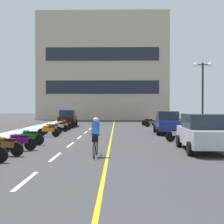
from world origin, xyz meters
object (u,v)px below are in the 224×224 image
street_lamp_mid (203,82)px  parked_car_near (202,132)px  motorcycle_13 (149,122)px  parked_car_far (68,118)px  motorcycle_8 (51,128)px  motorcycle_6 (179,134)px  parked_car_mid (167,122)px  motorcycle_10 (63,125)px  cyclist_rider (95,136)px  motorcycle_9 (59,126)px  motorcycle_3 (6,145)px  motorcycle_7 (48,130)px  motorcycle_12 (153,123)px  motorcycle_4 (18,141)px  motorcycle_11 (67,124)px  motorcycle_5 (29,137)px

street_lamp_mid → parked_car_near: (-2.29, -7.53, -3.11)m
motorcycle_13 → street_lamp_mid: bearing=-76.5°
parked_car_far → motorcycle_8: size_ratio=2.52×
street_lamp_mid → motorcycle_6: bearing=-124.2°
street_lamp_mid → parked_car_far: street_lamp_mid is taller
parked_car_mid → motorcycle_8: bearing=-177.5°
motorcycle_10 → cyclist_rider: cyclist_rider is taller
motorcycle_13 → cyclist_rider: cyclist_rider is taller
parked_car_mid → parked_car_near: bearing=-89.4°
motorcycle_6 → motorcycle_9: bearing=141.8°
parked_car_near → motorcycle_8: parked_car_near is taller
motorcycle_6 → cyclist_rider: size_ratio=0.96×
parked_car_near → motorcycle_9: bearing=130.2°
motorcycle_6 → motorcycle_9: 11.36m
parked_car_near → motorcycle_8: bearing=137.2°
parked_car_mid → motorcycle_3: parked_car_mid is taller
motorcycle_7 → motorcycle_12: same height
parked_car_mid → parked_car_far: size_ratio=1.00×
parked_car_far → motorcycle_6: size_ratio=2.52×
motorcycle_7 → motorcycle_13: (8.66, 12.28, 0.00)m
parked_car_far → motorcycle_6: bearing=-55.9°
street_lamp_mid → motorcycle_10: street_lamp_mid is taller
parked_car_near → motorcycle_4: (-8.96, -0.07, -0.44)m
parked_car_near → motorcycle_6: 3.85m
parked_car_near → street_lamp_mid: bearing=73.1°
motorcycle_3 → motorcycle_8: (-0.31, 10.17, 0.00)m
motorcycle_9 → motorcycle_11: (-0.03, 3.78, 0.00)m
motorcycle_6 → motorcycle_8: 10.31m
motorcycle_8 → parked_car_near: bearing=-42.8°
motorcycle_7 → cyclist_rider: (4.03, -8.12, 0.41)m
motorcycle_8 → motorcycle_10: 3.82m
motorcycle_3 → motorcycle_5: same height
parked_car_far → motorcycle_7: parked_car_far is taller
street_lamp_mid → motorcycle_8: bearing=174.5°
motorcycle_3 → motorcycle_11: bearing=90.6°
motorcycle_4 → motorcycle_5: same height
motorcycle_8 → cyclist_rider: bearing=-67.2°
parked_car_mid → parked_car_far: (-9.52, 8.62, 0.00)m
motorcycle_5 → motorcycle_10: 10.31m
motorcycle_11 → motorcycle_7: bearing=-89.2°
motorcycle_7 → motorcycle_9: 4.26m
motorcycle_9 → parked_car_near: bearing=-49.8°
parked_car_far → cyclist_rider: 19.74m
motorcycle_8 → cyclist_rider: (4.28, -10.19, 0.41)m
street_lamp_mid → motorcycle_6: (-2.53, -3.72, -3.55)m
motorcycle_5 → motorcycle_10: (-0.07, 10.31, 0.00)m
motorcycle_5 → motorcycle_12: 17.09m
motorcycle_10 → motorcycle_13: 10.83m
motorcycle_5 → motorcycle_12: bearing=58.9°
motorcycle_8 → motorcycle_5: bearing=-88.0°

